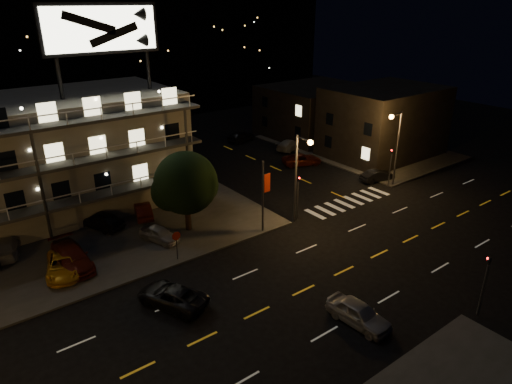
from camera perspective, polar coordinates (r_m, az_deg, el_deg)
ground at (r=30.84m, az=3.16°, el=-13.47°), size 140.00×140.00×0.00m
curb_ne at (r=63.06m, az=12.40°, el=5.59°), size 16.00×24.00×0.15m
motel at (r=45.01m, az=-27.44°, el=3.58°), size 28.00×13.80×18.10m
side_bldg_front at (r=59.55m, az=15.64°, el=8.45°), size 14.06×10.00×8.50m
side_bldg_back at (r=67.43m, az=7.47°, el=10.06°), size 14.06×12.00×7.00m
streetlight_nc at (r=38.79m, az=5.38°, el=2.73°), size 0.44×1.92×8.00m
streetlight_ne at (r=48.85m, az=17.09°, el=6.07°), size 1.92×0.44×8.00m
signal_nw at (r=40.36m, az=5.25°, el=-0.09°), size 0.20×0.27×4.60m
signal_sw at (r=31.49m, az=26.72°, el=-9.76°), size 0.20×0.27×4.60m
signal_ne at (r=49.55m, az=16.50°, el=3.46°), size 0.27×0.20×4.60m
banner_north at (r=37.62m, az=0.96°, el=-0.34°), size 0.83×0.16×6.40m
stop_sign at (r=34.61m, az=-9.90°, el=-6.06°), size 0.91×0.11×2.61m
tree at (r=37.90m, az=-8.83°, el=0.90°), size 5.47×5.27×6.89m
lot_car_2 at (r=35.75m, az=-23.01°, el=-8.39°), size 3.34×5.07×1.30m
lot_car_3 at (r=36.27m, az=-22.09°, el=-7.56°), size 2.14×5.27×1.53m
lot_car_4 at (r=37.90m, az=-11.99°, el=-5.16°), size 2.59×3.87×1.22m
lot_car_7 at (r=40.15m, az=-28.76°, el=-5.94°), size 3.09×4.95×1.34m
lot_car_8 at (r=41.31m, az=-18.82°, el=-3.29°), size 3.40×4.71×1.49m
lot_car_9 at (r=42.40m, az=-13.99°, el=-2.15°), size 2.43×4.19×1.30m
side_car_0 at (r=51.33m, az=14.94°, el=2.00°), size 4.02×2.14×1.26m
side_car_1 at (r=54.91m, az=5.77°, el=4.08°), size 5.19×3.75×1.31m
side_car_2 at (r=60.45m, az=4.19°, el=5.92°), size 4.99×3.34×1.34m
side_car_3 at (r=64.05m, az=-1.89°, el=7.01°), size 4.65×2.69×1.49m
road_car_east at (r=29.30m, az=12.70°, el=-14.58°), size 1.98×4.30×1.43m
road_car_west at (r=30.59m, az=-10.44°, el=-12.67°), size 4.00×5.31×1.34m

